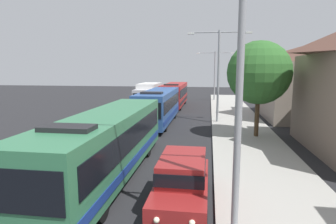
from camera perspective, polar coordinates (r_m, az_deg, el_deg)
bus_lead at (r=13.40m, az=-12.07°, el=-6.00°), size 2.58×12.21×3.21m
bus_second_in_line at (r=26.08m, az=-1.87°, el=1.34°), size 2.58×10.81×3.21m
bus_middle at (r=37.80m, az=1.34°, el=3.66°), size 2.58×11.23×3.21m
white_suv at (r=10.61m, az=2.95°, el=-13.55°), size 1.86×4.89×1.90m
box_truck_oncoming at (r=36.90m, az=-4.05°, el=3.53°), size 2.35×7.24×3.15m
streetlamp_near at (r=7.76m, az=14.47°, el=9.19°), size 5.55×0.28×8.21m
streetlamp_mid at (r=26.43m, az=10.22°, el=9.04°), size 5.71×0.28×8.36m
streetlamp_far at (r=45.12m, az=9.48°, el=8.37°), size 5.84×0.28×7.57m
roadside_tree at (r=21.23m, az=17.96°, el=7.57°), size 4.53×4.53×6.90m
house_distant_gabled at (r=31.90m, az=27.00°, el=5.68°), size 9.33×10.15×7.59m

